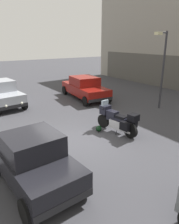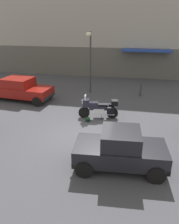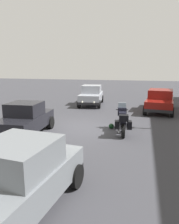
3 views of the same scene
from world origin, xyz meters
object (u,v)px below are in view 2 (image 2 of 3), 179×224
car_sedan_far (20,89)px  streetlamp_curbside (90,57)px  helmet (88,119)px  bollard_curbside (141,89)px  car_compact_side (120,150)px  motorcycle (99,108)px

car_sedan_far → streetlamp_curbside: 5.52m
helmet → bollard_curbside: size_ratio=0.28×
car_compact_side → helmet: bearing=-65.7°
helmet → car_compact_side: 4.31m
motorcycle → car_sedan_far: (-5.95, 2.11, 0.16)m
motorcycle → helmet: motorcycle is taller
helmet → streetlamp_curbside: 5.80m
motorcycle → helmet: bearing=40.4°
streetlamp_curbside → bollard_curbside: streetlamp_curbside is taller
motorcycle → car_compact_side: 4.62m
car_compact_side → streetlamp_curbside: size_ratio=0.79×
car_sedan_far → car_compact_side: size_ratio=1.32×
car_sedan_far → bollard_curbside: bearing=-157.8°
motorcycle → car_sedan_far: car_sedan_far is taller
car_compact_side → streetlamp_curbside: streetlamp_curbside is taller
car_sedan_far → bollard_curbside: size_ratio=4.73×
helmet → streetlamp_curbside: bearing=99.3°
helmet → bollard_curbside: 5.92m
streetlamp_curbside → motorcycle: bearing=-72.9°
helmet → streetlamp_curbside: (-0.84, 5.11, 2.62)m
car_sedan_far → bollard_curbside: (8.36, 2.39, -0.26)m
car_compact_side → streetlamp_curbside: 9.52m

